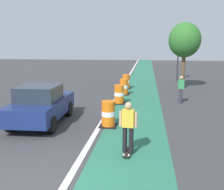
{
  "coord_description": "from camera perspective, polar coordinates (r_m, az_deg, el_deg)",
  "views": [
    {
      "loc": [
        2.84,
        -5.64,
        3.43
      ],
      "look_at": [
        1.26,
        6.12,
        1.1
      ],
      "focal_mm": 41.99,
      "sensor_mm": 36.0,
      "label": 1
    }
  ],
  "objects": [
    {
      "name": "lane_divider_stripe",
      "position": [
        18.07,
        1.37,
        0.19
      ],
      "size": [
        0.2,
        80.0,
        0.01
      ],
      "primitive_type": "cube",
      "color": "silver",
      "rests_on": "ground"
    },
    {
      "name": "traffic_barrel_far",
      "position": [
        20.32,
        3.07,
        2.9
      ],
      "size": [
        0.73,
        0.73,
        1.09
      ],
      "color": "orange",
      "rests_on": "ground"
    },
    {
      "name": "traffic_barrel_back",
      "position": [
        17.83,
        2.59,
        1.75
      ],
      "size": [
        0.73,
        0.73,
        1.09
      ],
      "color": "orange",
      "rests_on": "ground"
    },
    {
      "name": "bike_lane_strip",
      "position": [
        17.98,
        6.13,
        0.07
      ],
      "size": [
        2.5,
        80.0,
        0.01
      ],
      "primitive_type": "cube",
      "color": "#286B51",
      "rests_on": "ground"
    },
    {
      "name": "street_tree_sidewalk",
      "position": [
        20.85,
        15.54,
        11.38
      ],
      "size": [
        2.4,
        2.4,
        5.0
      ],
      "color": "brown",
      "rests_on": "ground"
    },
    {
      "name": "traffic_barrel_front",
      "position": [
        10.98,
        -0.83,
        -4.19
      ],
      "size": [
        0.73,
        0.73,
        1.09
      ],
      "color": "orange",
      "rests_on": "ground"
    },
    {
      "name": "traffic_barrel_mid",
      "position": [
        15.19,
        1.55,
        0.11
      ],
      "size": [
        0.73,
        0.73,
        1.09
      ],
      "color": "orange",
      "rests_on": "ground"
    },
    {
      "name": "pedestrian_crossing",
      "position": [
        15.67,
        14.76,
        1.32
      ],
      "size": [
        0.34,
        0.2,
        1.61
      ],
      "color": "#33333D",
      "rests_on": "ground"
    },
    {
      "name": "traffic_light_corner",
      "position": [
        24.86,
        14.33,
        10.95
      ],
      "size": [
        0.41,
        0.32,
        5.1
      ],
      "color": "#2D2D2D",
      "rests_on": "ground"
    },
    {
      "name": "ground_plane",
      "position": [
        7.19,
        -17.56,
        -17.97
      ],
      "size": [
        100.0,
        100.0,
        0.0
      ],
      "primitive_type": "plane",
      "color": "#38383A"
    },
    {
      "name": "skateboarder_on_lane",
      "position": [
        8.18,
        3.53,
        -6.86
      ],
      "size": [
        0.57,
        0.82,
        1.69
      ],
      "color": "black",
      "rests_on": "ground"
    },
    {
      "name": "parked_sedan_nearest",
      "position": [
        11.75,
        -15.14,
        -2.05
      ],
      "size": [
        2.02,
        4.16,
        1.7
      ],
      "color": "navy",
      "rests_on": "ground"
    }
  ]
}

